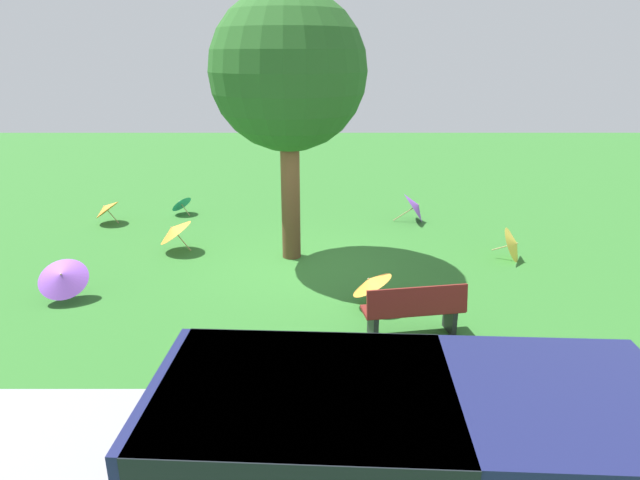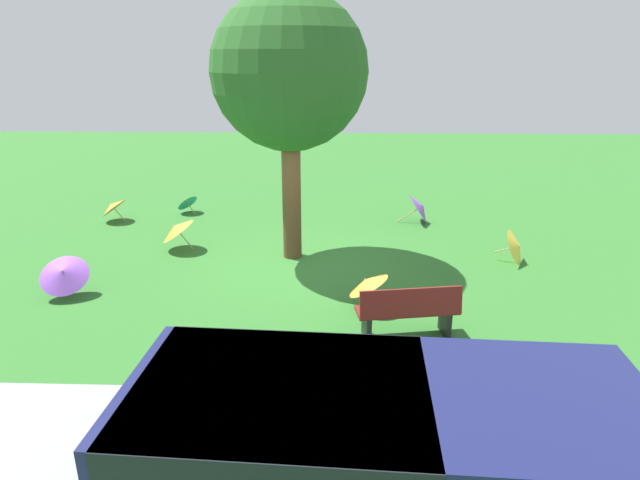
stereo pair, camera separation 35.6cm
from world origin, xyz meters
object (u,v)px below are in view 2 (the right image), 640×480
Objects in this scene: parasol_yellow_2 at (517,246)px; parasol_orange_2 at (176,229)px; park_bench at (408,311)px; parasol_orange_0 at (367,283)px; parasol_teal_0 at (187,202)px; shade_tree at (289,73)px; van_dark at (366,448)px; parasol_purple_1 at (420,207)px; parasol_purple_2 at (63,273)px; parasol_orange_1 at (112,206)px.

parasol_yellow_2 is 1.00× the size of parasol_orange_2.
parasol_yellow_2 is (-2.72, -3.30, -0.08)m from park_bench.
parasol_orange_0 reaches higher than parasol_teal_0.
van_dark is at bearing 99.96° from shade_tree.
shade_tree reaches higher than van_dark.
parasol_purple_1 is (-1.92, -9.78, -0.49)m from van_dark.
parasol_teal_0 is at bearing -97.54° from parasol_purple_2.
parasol_orange_2 is at bearing -7.07° from shade_tree.
parasol_purple_1 reaches higher than parasol_orange_1.
shade_tree is 5.73m from parasol_purple_2.
parasol_orange_0 is at bearing 71.96° from parasol_purple_1.
parasol_yellow_2 is at bearing 119.63° from parasol_purple_1.
shade_tree reaches higher than parasol_orange_0.
park_bench reaches higher than parasol_yellow_2.
parasol_orange_1 is at bearing -37.29° from parasol_orange_0.
parasol_orange_0 is 7.54m from parasol_teal_0.
parasol_yellow_2 is at bearing 176.97° from shade_tree.
parasol_orange_0 is 0.91× the size of parasol_purple_2.
parasol_orange_0 is 1.20× the size of parasol_orange_1.
parasol_yellow_2 is (-4.82, 0.26, -3.51)m from shade_tree.
parasol_teal_0 is (6.45, -0.70, -0.09)m from parasol_purple_1.
parasol_orange_1 is at bearing -26.17° from shade_tree.
parasol_purple_1 is 1.21× the size of parasol_orange_1.
parasol_teal_0 is at bearing -52.05° from park_bench.
parasol_orange_1 is 0.75× the size of parasol_purple_2.
van_dark is at bearing 117.67° from parasol_orange_2.
parasol_orange_0 is 5.52m from parasol_purple_2.
shade_tree is at bearing -59.38° from park_bench.
parasol_orange_1 is 4.83m from parasol_purple_2.
van_dark is 5.13× the size of parasol_purple_1.
parasol_orange_2 reaches higher than parasol_yellow_2.
parasol_teal_0 is at bearing -66.68° from van_dark.
parasol_purple_2 is at bearing 82.46° from parasol_teal_0.
park_bench is 1.20m from parasol_orange_0.
parasol_purple_1 reaches higher than parasol_purple_2.
shade_tree is 5.87m from parasol_teal_0.
parasol_purple_1 is 1.02× the size of parasol_orange_2.
park_bench is (-0.85, -3.61, -0.45)m from van_dark.
van_dark is at bearing 62.71° from parasol_yellow_2.
park_bench is at bearing 127.95° from parasol_teal_0.
van_dark is 11.50m from parasol_orange_1.
parasol_orange_1 is at bearing -42.27° from parasol_orange_2.
van_dark is 6.19× the size of parasol_orange_1.
parasol_yellow_2 is (-9.84, 2.72, -0.04)m from parasol_orange_1.
parasol_orange_1 is at bearing -77.87° from parasol_purple_2.
park_bench is at bearing 168.02° from parasol_purple_2.
van_dark is at bearing 86.89° from parasol_orange_0.
parasol_teal_0 is at bearing -78.79° from parasol_orange_2.
van_dark is 0.85× the size of shade_tree.
parasol_orange_0 is 1.00× the size of parasol_purple_1.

